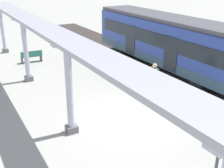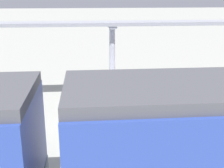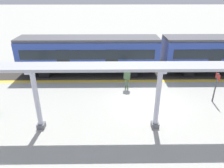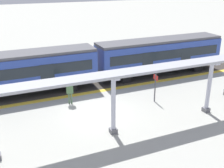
{
  "view_description": "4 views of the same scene",
  "coord_description": "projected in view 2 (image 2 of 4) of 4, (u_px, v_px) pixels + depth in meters",
  "views": [
    {
      "loc": [
        6.78,
        9.5,
        6.14
      ],
      "look_at": [
        1.32,
        -0.12,
        1.74
      ],
      "focal_mm": 45.94,
      "sensor_mm": 36.0,
      "label": 1
    },
    {
      "loc": [
        -10.95,
        1.15,
        5.28
      ],
      "look_at": [
        -0.58,
        0.22,
        2.03
      ],
      "focal_mm": 47.94,
      "sensor_mm": 36.0,
      "label": 2
    },
    {
      "loc": [
        13.29,
        -2.8,
        7.59
      ],
      "look_at": [
        0.51,
        -2.64,
        1.56
      ],
      "focal_mm": 33.37,
      "sensor_mm": 36.0,
      "label": 3
    },
    {
      "loc": [
        16.9,
        -6.19,
        9.05
      ],
      "look_at": [
        0.42,
        1.0,
        2.07
      ],
      "focal_mm": 44.67,
      "sensor_mm": 36.0,
      "label": 4
    }
  ],
  "objects": [
    {
      "name": "canopy_beam",
      "position": [
        108.0,
        23.0,
        13.98
      ],
      "size": [
        1.2,
        29.21,
        0.16
      ],
      "primitive_type": "cube",
      "color": "#A8AAB2",
      "rests_on": "canopy_pillar_nearest"
    },
    {
      "name": "passenger_waiting_near_edge",
      "position": [
        164.0,
        120.0,
        10.05
      ],
      "size": [
        0.34,
        0.55,
        1.78
      ],
      "color": "#4B6748",
      "rests_on": "ground"
    },
    {
      "name": "ground_plane",
      "position": [
        116.0,
        127.0,
        12.08
      ],
      "size": [
        176.0,
        176.0,
        0.0
      ],
      "primitive_type": "plane",
      "color": "#AAAAA0"
    },
    {
      "name": "canopy_pillar_third",
      "position": [
        112.0,
        63.0,
        14.57
      ],
      "size": [
        1.1,
        0.44,
        3.74
      ],
      "color": "slate",
      "rests_on": "ground"
    }
  ]
}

